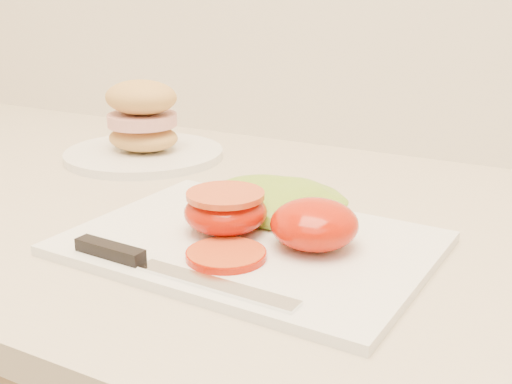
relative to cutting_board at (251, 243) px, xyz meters
The scene contains 8 objects.
cutting_board is the anchor object (origin of this frame).
tomato_half_dome 0.07m from the cutting_board, 10.35° to the left, with size 0.08×0.08×0.05m, color red.
tomato_half_cut 0.04m from the cutting_board, behind, with size 0.08×0.08×0.04m.
tomato_slice_0 0.05m from the cutting_board, 87.04° to the right, with size 0.07×0.07×0.01m, color #D65821.
tomato_slice_1 0.05m from the cutting_board, 92.52° to the right, with size 0.06×0.06×0.01m, color #D65821.
lettuce_leaf_0 0.07m from the cutting_board, 99.14° to the left, with size 0.16×0.10×0.03m, color #97C032.
knife 0.11m from the cutting_board, 114.91° to the right, with size 0.23×0.03×0.01m.
sandwich_plate 0.37m from the cutting_board, 144.39° to the left, with size 0.23×0.23×0.11m.
Camera 1 is at (-0.36, 1.08, 1.18)m, focal length 45.00 mm.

